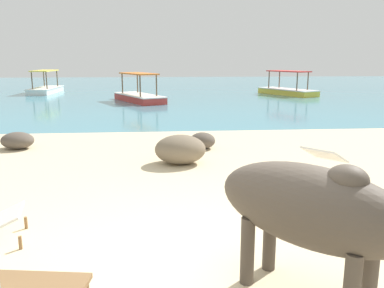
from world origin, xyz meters
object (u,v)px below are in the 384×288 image
Objects in this scene: cow at (315,209)px; boat_yellow at (287,90)px; deck_chair_near at (318,169)px; boat_red at (139,95)px; boat_white at (46,88)px.

boat_yellow reaches higher than cow.
deck_chair_near is at bearing 137.87° from boat_yellow.
boat_yellow is at bearing 84.52° from boat_red.
cow is 19.36m from boat_yellow.
boat_yellow is at bearing 121.78° from cow.
deck_chair_near is at bearing -12.14° from boat_red.
boat_red is at bearing 146.78° from cow.
boat_yellow is (13.37, -2.22, 0.00)m from boat_white.
cow is at bearing 28.43° from deck_chair_near.
boat_white and boat_red have the same top height.
boat_yellow reaches higher than deck_chair_near.
boat_white is 7.45m from boat_red.
cow is 2.63m from deck_chair_near.
boat_red is 1.00× the size of boat_yellow.
cow is at bearing 137.02° from boat_yellow.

